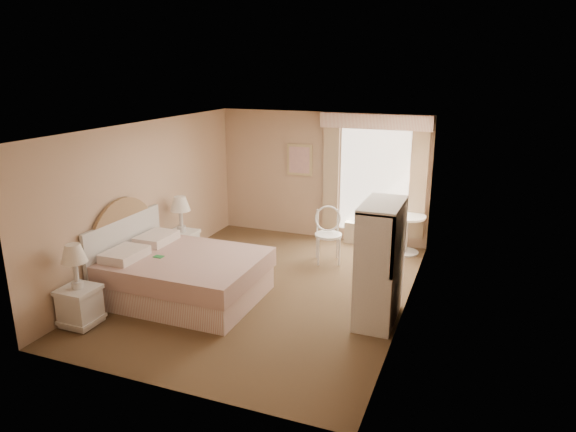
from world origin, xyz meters
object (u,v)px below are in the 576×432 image
at_px(nightstand_near, 79,296).
at_px(round_table, 406,228).
at_px(armoire, 380,273).
at_px(cafe_chair, 328,230).
at_px(nightstand_far, 182,238).
at_px(bed, 178,273).

bearing_deg(nightstand_near, round_table, 50.53).
relative_size(nightstand_near, round_table, 1.56).
bearing_deg(armoire, cafe_chair, 124.41).
height_order(nightstand_far, cafe_chair, nightstand_far).
height_order(nightstand_near, cafe_chair, nightstand_near).
bearing_deg(nightstand_far, bed, -59.94).
bearing_deg(armoire, nightstand_far, 166.19).
distance_m(nightstand_near, nightstand_far, 2.49).
bearing_deg(bed, nightstand_far, 120.06).
xyz_separation_m(nightstand_far, armoire, (3.65, -0.90, 0.24)).
xyz_separation_m(bed, nightstand_near, (-0.73, -1.24, 0.06)).
bearing_deg(cafe_chair, armoire, -77.32).
distance_m(bed, cafe_chair, 2.78).
distance_m(nightstand_near, armoire, 3.99).
bearing_deg(cafe_chair, nightstand_near, -145.89).
height_order(nightstand_far, armoire, armoire).
xyz_separation_m(bed, cafe_chair, (1.64, 2.24, 0.20)).
height_order(bed, nightstand_far, bed).
relative_size(nightstand_near, cafe_chair, 1.15).
height_order(nightstand_near, armoire, armoire).
relative_size(bed, round_table, 3.06).
xyz_separation_m(nightstand_near, round_table, (3.59, 4.36, 0.06)).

